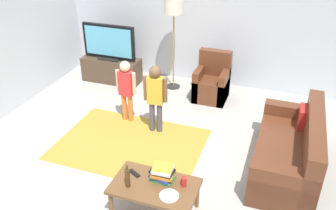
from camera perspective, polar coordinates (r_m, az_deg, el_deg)
The scene contains 16 objects.
ground at distance 5.22m, azimuth -2.24°, elevation -9.30°, with size 7.80×7.80×0.00m, color #B2ADA3.
wall_back at distance 7.21m, azimuth 6.61°, elevation 13.75°, with size 6.00×0.12×2.70m, color silver.
area_rug at distance 5.63m, azimuth -6.02°, elevation -6.14°, with size 2.20×1.60×0.01m, color #B28C33.
tv_stand at distance 7.58m, azimuth -8.90°, elevation 5.51°, with size 1.20×0.44×0.50m.
tv at distance 7.35m, azimuth -9.34°, elevation 9.76°, with size 1.10×0.28×0.71m.
couch at distance 5.22m, azimuth 19.10°, elevation -7.20°, with size 0.80×1.80×0.86m.
armchair at distance 6.84m, azimuth 6.99°, elevation 3.41°, with size 0.60×0.60×0.90m.
floor_lamp at distance 6.79m, azimuth 0.92°, elevation 14.68°, with size 0.36×0.36×1.78m.
child_near_tv at distance 5.93m, azimuth -6.65°, elevation 3.04°, with size 0.36×0.17×1.08m.
child_center at distance 5.58m, azimuth -2.01°, elevation 1.87°, with size 0.38×0.18×1.14m.
coffee_table at distance 4.28m, azimuth -2.12°, elevation -13.02°, with size 1.00×0.60×0.42m.
book_stack at distance 4.26m, azimuth -0.89°, elevation -10.74°, with size 0.29×0.23×0.19m.
bottle at distance 4.17m, azimuth -6.44°, elevation -11.33°, with size 0.06×0.06×0.30m.
tv_remote at distance 4.40m, azimuth -5.35°, elevation -10.70°, with size 0.17×0.05×0.02m, color black.
soda_can at distance 4.20m, azimuth 2.52°, elevation -12.04°, with size 0.07×0.07×0.12m, color red.
plate at distance 4.10m, azimuth 0.18°, elevation -14.19°, with size 0.22×0.22×0.02m.
Camera 1 is at (1.56, -3.78, 3.25)m, focal length 38.48 mm.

